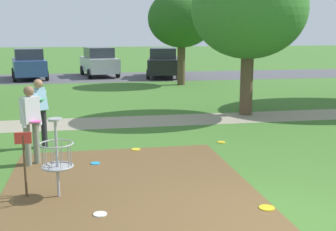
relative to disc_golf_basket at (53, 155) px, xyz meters
name	(u,v)px	position (x,y,z in m)	size (l,w,h in m)	color
ground_plane	(282,224)	(3.39, -1.77, -0.75)	(160.00, 160.00, 0.00)	#3D6B28
dirt_tee_pad	(128,184)	(1.30, 0.36, -0.75)	(4.51, 5.08, 0.01)	brown
disc_golf_basket	(53,155)	(0.00, 0.00, 0.00)	(0.98, 0.58, 1.39)	#9E9EA3
player_foreground_watching	(39,109)	(-0.57, 3.39, 0.23)	(0.50, 1.17, 1.71)	#232328
player_throwing	(31,121)	(-0.60, 2.00, 0.21)	(0.46, 0.45, 1.71)	slate
frisbee_by_tee	(136,149)	(1.72, 2.76, -0.74)	(0.22, 0.22, 0.02)	gold
frisbee_mid_grass	(221,142)	(3.98, 3.05, -0.74)	(0.21, 0.21, 0.02)	gold
frisbee_far_left	(95,163)	(0.72, 1.79, -0.74)	(0.20, 0.20, 0.02)	#1E93DB
frisbee_far_right	(100,214)	(0.74, -0.92, -0.74)	(0.21, 0.21, 0.02)	white
frisbee_scattered_a	(267,208)	(3.41, -1.17, -0.74)	(0.26, 0.26, 0.02)	gold
tree_near_left	(249,10)	(6.00, 6.65, 2.78)	(3.85, 3.85, 5.19)	brown
tree_mid_right	(182,19)	(5.64, 15.48, 2.74)	(3.58, 3.58, 5.04)	brown
parking_lot_strip	(131,77)	(3.39, 20.23, -0.75)	(36.00, 6.00, 0.01)	#4C4C51
parked_car_leftmost	(29,64)	(-2.83, 19.98, 0.17)	(2.52, 4.45, 1.84)	#2D4784
parked_car_center_left	(99,62)	(1.41, 20.97, 0.17)	(2.50, 4.45, 1.84)	#B2B7BC
parked_car_center_right	(163,63)	(5.38, 19.59, 0.17)	(2.57, 4.47, 1.84)	black
gravel_path	(175,120)	(3.39, 6.13, -0.75)	(40.00, 1.80, 0.00)	gray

